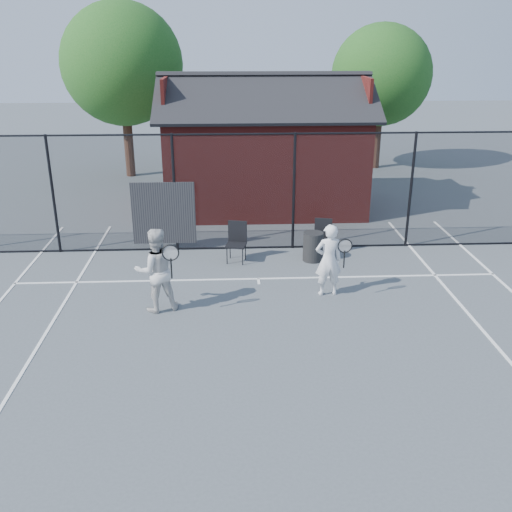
{
  "coord_description": "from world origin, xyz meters",
  "views": [
    {
      "loc": [
        -0.64,
        -8.94,
        5.21
      ],
      "look_at": [
        -0.12,
        1.63,
        1.1
      ],
      "focal_mm": 40.0,
      "sensor_mm": 36.0,
      "label": 1
    }
  ],
  "objects_px": {
    "player_back": "(156,270)",
    "waste_bin": "(313,247)",
    "player_front": "(329,260)",
    "chair_left": "(236,243)",
    "clubhouse": "(264,157)",
    "chair_right": "(322,239)"
  },
  "relations": [
    {
      "from": "clubhouse",
      "to": "chair_left",
      "type": "bearing_deg",
      "value": -101.37
    },
    {
      "from": "clubhouse",
      "to": "chair_right",
      "type": "xyz_separation_m",
      "value": [
        1.18,
        -4.6,
        -1.15
      ]
    },
    {
      "from": "clubhouse",
      "to": "chair_left",
      "type": "xyz_separation_m",
      "value": [
        -0.99,
        -4.9,
        -1.12
      ]
    },
    {
      "from": "clubhouse",
      "to": "player_back",
      "type": "xyz_separation_m",
      "value": [
        -2.61,
        -7.44,
        -0.74
      ]
    },
    {
      "from": "player_front",
      "to": "waste_bin",
      "type": "height_order",
      "value": "player_front"
    },
    {
      "from": "chair_right",
      "to": "waste_bin",
      "type": "xyz_separation_m",
      "value": [
        -0.28,
        -0.3,
        -0.09
      ]
    },
    {
      "from": "clubhouse",
      "to": "player_back",
      "type": "height_order",
      "value": "clubhouse"
    },
    {
      "from": "clubhouse",
      "to": "chair_right",
      "type": "height_order",
      "value": "clubhouse"
    },
    {
      "from": "chair_left",
      "to": "player_back",
      "type": "bearing_deg",
      "value": -110.84
    },
    {
      "from": "player_front",
      "to": "chair_left",
      "type": "relative_size",
      "value": 1.63
    },
    {
      "from": "clubhouse",
      "to": "player_front",
      "type": "height_order",
      "value": "clubhouse"
    },
    {
      "from": "player_front",
      "to": "player_back",
      "type": "relative_size",
      "value": 0.91
    },
    {
      "from": "chair_right",
      "to": "waste_bin",
      "type": "relative_size",
      "value": 1.26
    },
    {
      "from": "chair_left",
      "to": "waste_bin",
      "type": "bearing_deg",
      "value": 11.83
    },
    {
      "from": "player_back",
      "to": "waste_bin",
      "type": "xyz_separation_m",
      "value": [
        3.51,
        2.54,
        -0.5
      ]
    },
    {
      "from": "waste_bin",
      "to": "player_front",
      "type": "bearing_deg",
      "value": -89.05
    },
    {
      "from": "clubhouse",
      "to": "player_front",
      "type": "xyz_separation_m",
      "value": [
        0.93,
        -6.88,
        -0.82
      ]
    },
    {
      "from": "chair_left",
      "to": "waste_bin",
      "type": "distance_m",
      "value": 1.89
    },
    {
      "from": "player_back",
      "to": "waste_bin",
      "type": "relative_size",
      "value": 2.4
    },
    {
      "from": "chair_right",
      "to": "waste_bin",
      "type": "distance_m",
      "value": 0.42
    },
    {
      "from": "player_front",
      "to": "player_back",
      "type": "distance_m",
      "value": 3.59
    },
    {
      "from": "player_back",
      "to": "clubhouse",
      "type": "bearing_deg",
      "value": 70.64
    }
  ]
}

